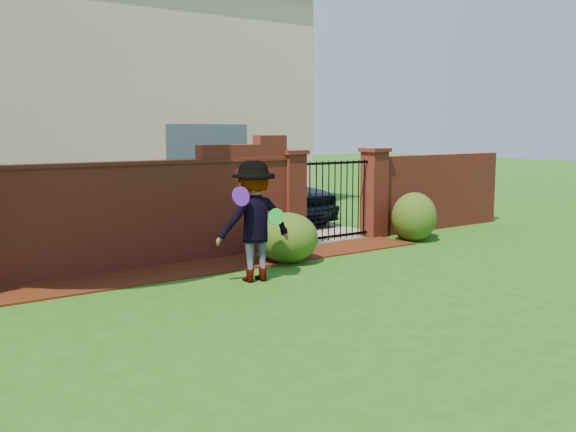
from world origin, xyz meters
TOP-DOWN VIEW (x-y plane):
  - ground at (0.00, 0.00)m, footprint 80.00×80.00m
  - mulch_bed at (-0.95, 3.34)m, footprint 11.10×1.08m
  - brick_wall at (-2.01, 4.00)m, footprint 8.70×0.31m
  - brick_wall_return at (6.60, 4.00)m, footprint 4.00×0.25m
  - pillar_left at (2.40, 4.00)m, footprint 0.50×0.50m
  - pillar_right at (4.60, 4.00)m, footprint 0.50×0.50m
  - iron_gate at (3.50, 4.00)m, footprint 1.78×0.03m
  - driveway at (3.50, 8.00)m, footprint 3.20×8.00m
  - house at (1.00, 12.00)m, footprint 12.40×6.40m
  - car at (4.07, 7.21)m, footprint 2.00×4.59m
  - shrub_left at (1.47, 2.89)m, footprint 1.05×1.05m
  - shrub_middle at (4.86, 3.10)m, footprint 0.91×0.91m
  - shrub_right at (5.27, 3.43)m, footprint 0.88×0.88m
  - man at (0.24, 2.07)m, footprint 1.28×0.89m
  - frisbee_purple at (-0.13, 1.88)m, footprint 0.29×0.10m
  - frisbee_green at (0.49, 1.87)m, footprint 0.26×0.12m

SIDE VIEW (x-z plane):
  - ground at x=0.00m, z-range -0.01..0.00m
  - driveway at x=3.50m, z-range 0.00..0.01m
  - mulch_bed at x=-0.95m, z-range 0.00..0.03m
  - shrub_right at x=5.27m, z-range 0.00..0.78m
  - shrub_left at x=1.47m, z-range 0.00..0.86m
  - shrub_middle at x=4.86m, z-range 0.00..1.00m
  - car at x=4.07m, z-range 0.00..1.54m
  - brick_wall_return at x=6.60m, z-range 0.00..1.70m
  - iron_gate at x=3.50m, z-range 0.05..1.65m
  - man at x=0.24m, z-range 0.00..1.81m
  - brick_wall at x=-2.01m, z-range -0.15..2.01m
  - pillar_left at x=2.40m, z-range 0.02..1.90m
  - pillar_right at x=4.60m, z-range 0.02..1.90m
  - frisbee_green at x=0.49m, z-range 0.85..1.11m
  - frisbee_purple at x=-0.13m, z-range 1.18..1.46m
  - house at x=1.00m, z-range 0.01..6.31m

